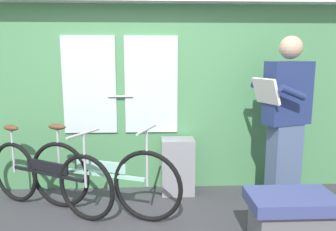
# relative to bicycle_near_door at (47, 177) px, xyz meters

# --- Properties ---
(train_door_wall) EXTENTS (4.97, 0.28, 2.17)m
(train_door_wall) POSITION_rel_bicycle_near_door_xyz_m (0.90, 0.59, 0.78)
(train_door_wall) COLOR #4C8C56
(train_door_wall) RESTS_ON ground_plane
(bicycle_near_door) EXTENTS (1.45, 0.85, 0.87)m
(bicycle_near_door) POSITION_rel_bicycle_near_door_xyz_m (0.00, 0.00, 0.00)
(bicycle_near_door) COLOR black
(bicycle_near_door) RESTS_ON ground_plane
(bicycle_leaning_behind) EXTENTS (1.58, 0.71, 0.91)m
(bicycle_leaning_behind) POSITION_rel_bicycle_near_door_xyz_m (0.56, -0.11, 0.02)
(bicycle_leaning_behind) COLOR black
(bicycle_leaning_behind) RESTS_ON ground_plane
(passenger_reading_newspaper) EXTENTS (0.63, 0.58, 1.76)m
(passenger_reading_newspaper) POSITION_rel_bicycle_near_door_xyz_m (2.45, 0.08, 0.58)
(passenger_reading_newspaper) COLOR slate
(passenger_reading_newspaper) RESTS_ON ground_plane
(trash_bin_by_wall) EXTENTS (0.37, 0.28, 0.64)m
(trash_bin_by_wall) POSITION_rel_bicycle_near_door_xyz_m (1.35, 0.38, -0.03)
(trash_bin_by_wall) COLOR gray
(trash_bin_by_wall) RESTS_ON ground_plane
(bench_seat_corner) EXTENTS (0.70, 0.44, 0.45)m
(bench_seat_corner) POSITION_rel_bicycle_near_door_xyz_m (2.19, -0.77, -0.11)
(bench_seat_corner) COLOR #3D477F
(bench_seat_corner) RESTS_ON ground_plane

